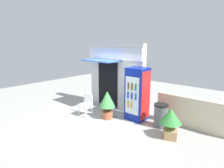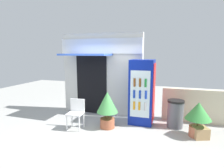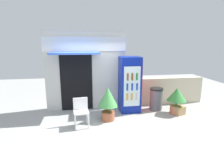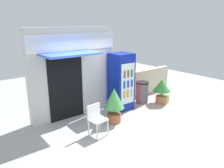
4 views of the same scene
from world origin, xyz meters
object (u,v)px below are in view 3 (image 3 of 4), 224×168
(drink_cooler, at_px, (130,84))
(cardboard_box, at_px, (178,110))
(potted_plant_near_shop, at_px, (108,100))
(plastic_chair, at_px, (81,110))
(potted_plant_curbside, at_px, (177,97))
(trash_bin, at_px, (156,99))

(drink_cooler, relative_size, cardboard_box, 5.52)
(drink_cooler, xyz_separation_m, potted_plant_near_shop, (-0.89, -0.70, -0.33))
(drink_cooler, height_order, plastic_chair, drink_cooler)
(plastic_chair, bearing_deg, potted_plant_near_shop, 19.06)
(potted_plant_curbside, relative_size, trash_bin, 1.13)
(trash_bin, bearing_deg, plastic_chair, -160.87)
(trash_bin, xyz_separation_m, cardboard_box, (0.62, -0.55, -0.27))
(plastic_chair, distance_m, trash_bin, 2.91)
(drink_cooler, height_order, potted_plant_near_shop, drink_cooler)
(drink_cooler, distance_m, cardboard_box, 1.93)
(trash_bin, bearing_deg, potted_plant_curbside, -41.12)
(plastic_chair, distance_m, potted_plant_near_shop, 0.92)
(plastic_chair, height_order, trash_bin, plastic_chair)
(drink_cooler, bearing_deg, cardboard_box, -20.08)
(plastic_chair, height_order, potted_plant_near_shop, potted_plant_near_shop)
(drink_cooler, distance_m, trash_bin, 1.16)
(plastic_chair, bearing_deg, drink_cooler, 29.82)
(cardboard_box, bearing_deg, potted_plant_near_shop, -177.49)
(drink_cooler, xyz_separation_m, trash_bin, (1.01, -0.05, -0.58))
(potted_plant_near_shop, xyz_separation_m, trash_bin, (1.89, 0.66, -0.25))
(plastic_chair, relative_size, potted_plant_near_shop, 0.79)
(potted_plant_near_shop, distance_m, potted_plant_curbside, 2.45)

